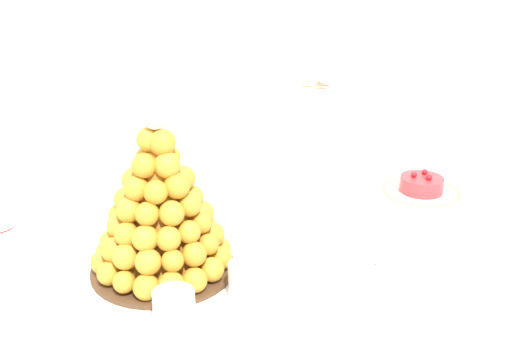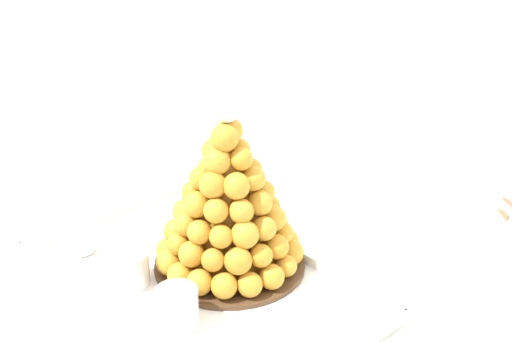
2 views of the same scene
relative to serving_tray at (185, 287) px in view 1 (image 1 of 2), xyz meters
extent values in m
cylinder|color=brown|center=(0.89, 0.44, -0.38)|extent=(0.04, 0.04, 0.70)
cube|color=brown|center=(0.11, 0.04, -0.02)|extent=(1.67, 0.92, 0.02)
cube|color=white|center=(0.11, 0.04, -0.01)|extent=(1.73, 0.98, 0.00)
cube|color=white|center=(0.11, 0.53, -0.15)|extent=(1.73, 0.01, 0.28)
cube|color=white|center=(0.98, 0.04, -0.15)|extent=(0.01, 0.98, 0.28)
cube|color=white|center=(0.00, 0.00, 0.00)|extent=(0.57, 0.34, 0.01)
cube|color=white|center=(0.00, -0.17, 0.01)|extent=(0.57, 0.01, 0.02)
cube|color=white|center=(0.00, 0.17, 0.01)|extent=(0.57, 0.01, 0.02)
cube|color=white|center=(0.28, 0.00, 0.01)|extent=(0.01, 0.34, 0.02)
cylinder|color=white|center=(0.00, 0.00, 0.00)|extent=(0.31, 0.31, 0.00)
cylinder|color=#4C331E|center=(0.00, 0.07, 0.01)|extent=(0.25, 0.25, 0.01)
cone|color=#B57924|center=(0.00, 0.07, 0.13)|extent=(0.17, 0.17, 0.24)
sphere|color=gold|center=(0.10, 0.07, 0.03)|extent=(0.04, 0.04, 0.04)
sphere|color=gold|center=(0.09, 0.11, 0.03)|extent=(0.04, 0.04, 0.04)
sphere|color=gold|center=(0.07, 0.14, 0.03)|extent=(0.04, 0.04, 0.04)
sphere|color=gold|center=(0.04, 0.16, 0.03)|extent=(0.04, 0.04, 0.04)
sphere|color=gold|center=(0.00, 0.17, 0.03)|extent=(0.04, 0.04, 0.04)
sphere|color=gold|center=(-0.04, 0.16, 0.03)|extent=(0.04, 0.04, 0.04)
sphere|color=gold|center=(-0.07, 0.14, 0.03)|extent=(0.04, 0.04, 0.04)
sphere|color=gold|center=(-0.10, 0.11, 0.03)|extent=(0.04, 0.04, 0.04)
sphere|color=gold|center=(-0.10, 0.07, 0.03)|extent=(0.04, 0.04, 0.04)
sphere|color=gold|center=(-0.10, 0.03, 0.03)|extent=(0.04, 0.04, 0.04)
sphere|color=gold|center=(-0.07, 0.00, 0.03)|extent=(0.04, 0.04, 0.04)
sphere|color=gold|center=(-0.04, -0.03, 0.03)|extent=(0.04, 0.04, 0.04)
sphere|color=gold|center=(0.00, -0.03, 0.03)|extent=(0.04, 0.04, 0.04)
sphere|color=gold|center=(0.04, -0.03, 0.03)|extent=(0.04, 0.04, 0.04)
sphere|color=gold|center=(0.07, 0.00, 0.03)|extent=(0.04, 0.04, 0.04)
sphere|color=gold|center=(0.09, 0.03, 0.03)|extent=(0.04, 0.04, 0.04)
sphere|color=gold|center=(0.08, 0.10, 0.06)|extent=(0.04, 0.04, 0.04)
sphere|color=gold|center=(0.06, 0.13, 0.07)|extent=(0.04, 0.04, 0.04)
sphere|color=gold|center=(0.03, 0.15, 0.06)|extent=(0.04, 0.04, 0.04)
sphere|color=gold|center=(-0.01, 0.15, 0.07)|extent=(0.04, 0.04, 0.04)
sphere|color=gold|center=(-0.05, 0.14, 0.07)|extent=(0.04, 0.04, 0.04)
sphere|color=gold|center=(-0.08, 0.11, 0.07)|extent=(0.04, 0.04, 0.04)
sphere|color=gold|center=(-0.09, 0.08, 0.07)|extent=(0.04, 0.04, 0.04)
sphere|color=gold|center=(-0.08, 0.04, 0.07)|extent=(0.04, 0.04, 0.04)
sphere|color=gold|center=(-0.06, 0.01, 0.07)|extent=(0.04, 0.04, 0.04)
sphere|color=gold|center=(-0.03, -0.01, 0.07)|extent=(0.04, 0.04, 0.04)
sphere|color=gold|center=(0.01, -0.02, 0.07)|extent=(0.04, 0.04, 0.04)
sphere|color=gold|center=(0.04, -0.01, 0.07)|extent=(0.04, 0.04, 0.04)
sphere|color=gold|center=(0.07, 0.02, 0.07)|extent=(0.04, 0.04, 0.04)
sphere|color=gold|center=(0.08, 0.06, 0.07)|extent=(0.04, 0.04, 0.04)
sphere|color=gold|center=(0.05, 0.11, 0.10)|extent=(0.04, 0.04, 0.04)
sphere|color=gold|center=(0.02, 0.13, 0.10)|extent=(0.04, 0.04, 0.04)
sphere|color=gold|center=(-0.01, 0.14, 0.10)|extent=(0.04, 0.04, 0.04)
sphere|color=gold|center=(-0.05, 0.12, 0.10)|extent=(0.04, 0.04, 0.04)
sphere|color=gold|center=(-0.07, 0.09, 0.10)|extent=(0.04, 0.04, 0.04)
sphere|color=gold|center=(-0.07, 0.05, 0.10)|extent=(0.04, 0.04, 0.04)
sphere|color=gold|center=(-0.06, 0.02, 0.10)|extent=(0.04, 0.04, 0.04)
sphere|color=gold|center=(-0.03, 0.00, 0.10)|extent=(0.04, 0.04, 0.04)
sphere|color=gold|center=(0.01, 0.00, 0.10)|extent=(0.04, 0.04, 0.04)
sphere|color=gold|center=(0.04, 0.01, 0.10)|extent=(0.04, 0.04, 0.04)
sphere|color=gold|center=(0.06, 0.04, 0.10)|extent=(0.04, 0.04, 0.04)
sphere|color=gold|center=(0.07, 0.08, 0.10)|extent=(0.04, 0.04, 0.04)
sphere|color=gold|center=(0.03, 0.12, 0.13)|extent=(0.04, 0.04, 0.04)
sphere|color=gold|center=(-0.01, 0.12, 0.14)|extent=(0.04, 0.04, 0.04)
sphere|color=gold|center=(-0.05, 0.10, 0.14)|extent=(0.04, 0.04, 0.04)
sphere|color=gold|center=(-0.06, 0.07, 0.13)|extent=(0.04, 0.04, 0.04)
sphere|color=gold|center=(-0.04, 0.03, 0.14)|extent=(0.04, 0.04, 0.04)
sphere|color=gold|center=(-0.01, 0.01, 0.13)|extent=(0.04, 0.04, 0.04)
sphere|color=gold|center=(0.03, 0.02, 0.14)|extent=(0.04, 0.04, 0.04)
sphere|color=gold|center=(0.05, 0.05, 0.13)|extent=(0.04, 0.04, 0.04)
sphere|color=gold|center=(0.05, 0.09, 0.13)|extent=(0.04, 0.04, 0.04)
sphere|color=gold|center=(0.01, 0.11, 0.17)|extent=(0.04, 0.04, 0.04)
sphere|color=gold|center=(-0.03, 0.10, 0.17)|extent=(0.04, 0.04, 0.04)
sphere|color=gold|center=(-0.04, 0.06, 0.17)|extent=(0.04, 0.04, 0.04)
sphere|color=gold|center=(-0.03, 0.03, 0.17)|extent=(0.04, 0.04, 0.04)
sphere|color=gold|center=(0.01, 0.03, 0.17)|extent=(0.04, 0.04, 0.04)
sphere|color=gold|center=(0.04, 0.05, 0.17)|extent=(0.04, 0.04, 0.04)
sphere|color=gold|center=(0.03, 0.09, 0.17)|extent=(0.04, 0.04, 0.04)
sphere|color=gold|center=(-0.01, 0.09, 0.20)|extent=(0.04, 0.04, 0.04)
sphere|color=gold|center=(-0.03, 0.06, 0.20)|extent=(0.04, 0.04, 0.04)
sphere|color=gold|center=(0.00, 0.04, 0.20)|extent=(0.04, 0.04, 0.04)
sphere|color=gold|center=(0.02, 0.07, 0.21)|extent=(0.04, 0.04, 0.04)
sphere|color=gold|center=(-0.01, 0.08, 0.24)|extent=(0.04, 0.04, 0.04)
sphere|color=gold|center=(0.00, 0.06, 0.24)|extent=(0.04, 0.04, 0.04)
sphere|color=white|center=(0.00, 0.07, 0.28)|extent=(0.04, 0.04, 0.04)
sphere|color=brown|center=(-0.21, -0.09, 0.04)|extent=(0.01, 0.01, 0.01)
cylinder|color=silver|center=(-0.07, -0.08, 0.03)|extent=(0.06, 0.06, 0.06)
cylinder|color=#F4EAC6|center=(-0.07, -0.08, 0.01)|extent=(0.06, 0.06, 0.02)
cylinder|color=white|center=(-0.07, -0.08, 0.03)|extent=(0.06, 0.06, 0.02)
sphere|color=brown|center=(-0.06, -0.09, 0.05)|extent=(0.02, 0.02, 0.02)
cylinder|color=silver|center=(0.06, -0.09, 0.03)|extent=(0.06, 0.06, 0.06)
cylinder|color=#F4EAC6|center=(0.06, -0.09, 0.02)|extent=(0.06, 0.06, 0.02)
cylinder|color=white|center=(0.06, -0.09, 0.04)|extent=(0.06, 0.06, 0.02)
sphere|color=brown|center=(0.07, -0.10, 0.05)|extent=(0.02, 0.02, 0.02)
cylinder|color=silver|center=(0.21, -0.09, 0.03)|extent=(0.06, 0.06, 0.05)
cylinder|color=gold|center=(0.21, -0.09, 0.01)|extent=(0.06, 0.06, 0.02)
cylinder|color=#EAC166|center=(0.21, -0.09, 0.03)|extent=(0.06, 0.06, 0.02)
sphere|color=brown|center=(0.20, -0.09, 0.04)|extent=(0.02, 0.02, 0.02)
cylinder|color=white|center=(0.43, 0.14, 0.00)|extent=(0.11, 0.11, 0.01)
cylinder|color=white|center=(0.43, 0.14, 0.04)|extent=(0.02, 0.02, 0.08)
cylinder|color=white|center=(0.43, 0.14, 0.16)|extent=(0.12, 0.12, 0.17)
cylinder|color=#F9A54C|center=(0.45, 0.14, 0.09)|extent=(0.06, 0.04, 0.06)
cylinder|color=brown|center=(0.43, 0.16, 0.09)|extent=(0.05, 0.04, 0.02)
cylinder|color=#D199D8|center=(0.41, 0.15, 0.09)|extent=(0.05, 0.05, 0.04)
cylinder|color=#9ED860|center=(0.44, 0.13, 0.09)|extent=(0.05, 0.04, 0.05)
cylinder|color=#72B2E0|center=(0.45, 0.15, 0.11)|extent=(0.05, 0.04, 0.04)
cylinder|color=pink|center=(0.40, 0.15, 0.11)|extent=(0.04, 0.04, 0.02)
cylinder|color=yellow|center=(0.43, 0.12, 0.11)|extent=(0.05, 0.04, 0.05)
cylinder|color=#D199D8|center=(0.45, 0.16, 0.13)|extent=(0.04, 0.04, 0.03)
cylinder|color=brown|center=(0.42, 0.14, 0.13)|extent=(0.06, 0.05, 0.05)
cylinder|color=brown|center=(0.46, 0.12, 0.13)|extent=(0.04, 0.04, 0.04)
cylinder|color=#E54C47|center=(0.43, 0.16, 0.15)|extent=(0.06, 0.04, 0.06)
cylinder|color=#E54C47|center=(0.42, 0.13, 0.15)|extent=(0.05, 0.04, 0.05)
cylinder|color=pink|center=(0.46, 0.13, 0.15)|extent=(0.05, 0.04, 0.03)
cylinder|color=#9ED860|center=(0.41, 0.16, 0.17)|extent=(0.05, 0.05, 0.05)
cylinder|color=#72B2E0|center=(0.42, 0.12, 0.17)|extent=(0.05, 0.05, 0.05)
cylinder|color=#D199D8|center=(0.46, 0.13, 0.17)|extent=(0.06, 0.05, 0.06)
cylinder|color=yellow|center=(0.44, 0.16, 0.17)|extent=(0.04, 0.04, 0.04)
cylinder|color=#72B2E0|center=(0.41, 0.15, 0.19)|extent=(0.04, 0.04, 0.03)
cylinder|color=#D199D8|center=(0.44, 0.11, 0.19)|extent=(0.06, 0.05, 0.05)
cylinder|color=yellow|center=(0.44, 0.15, 0.19)|extent=(0.05, 0.04, 0.05)
cylinder|color=#F9A54C|center=(0.42, 0.13, 0.21)|extent=(0.05, 0.05, 0.05)
cylinder|color=#E54C47|center=(0.44, 0.12, 0.21)|extent=(0.05, 0.05, 0.04)
cylinder|color=pink|center=(0.46, 0.15, 0.21)|extent=(0.05, 0.05, 0.05)
cylinder|color=yellow|center=(0.43, 0.17, 0.21)|extent=(0.05, 0.05, 0.05)
cylinder|color=brown|center=(0.42, 0.12, 0.23)|extent=(0.06, 0.05, 0.05)
cylinder|color=#E54C47|center=(0.44, 0.14, 0.23)|extent=(0.04, 0.04, 0.05)
cylinder|color=brown|center=(0.45, 0.17, 0.23)|extent=(0.06, 0.04, 0.06)
cylinder|color=brown|center=(0.41, 0.15, 0.23)|extent=(0.05, 0.04, 0.05)
cylinder|color=white|center=(0.64, 0.01, 0.00)|extent=(0.18, 0.18, 0.01)
torus|color=gold|center=(0.64, 0.01, 0.00)|extent=(0.17, 0.17, 0.00)
cylinder|color=red|center=(0.64, 0.01, 0.02)|extent=(0.10, 0.10, 0.04)
sphere|color=#A51923|center=(0.66, 0.02, 0.04)|extent=(0.01, 0.01, 0.01)
sphere|color=#A51923|center=(0.63, 0.03, 0.04)|extent=(0.01, 0.01, 0.01)
sphere|color=#A51923|center=(0.64, -0.01, 0.04)|extent=(0.01, 0.01, 0.01)
cylinder|color=silver|center=(-0.22, 0.21, 0.00)|extent=(0.06, 0.06, 0.00)
cylinder|color=silver|center=(-0.22, 0.21, 0.04)|extent=(0.01, 0.01, 0.09)
camera|label=1|loc=(-0.45, -0.76, 0.54)|focal=42.57mm
camera|label=2|loc=(0.76, -0.57, 0.65)|focal=49.37mm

